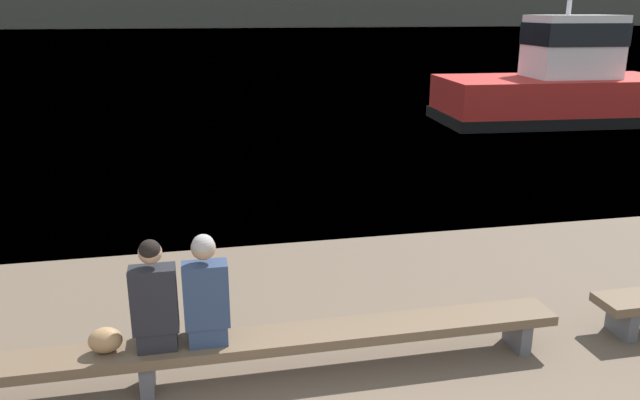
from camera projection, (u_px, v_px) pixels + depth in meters
The scene contains 7 objects.
water_surface at pixel (186, 27), 121.36m from camera, with size 240.00×240.00×0.00m, color #5684A3.
far_shoreline at pixel (185, 9), 118.30m from camera, with size 600.00×12.00×6.72m, color #4C4C42.
bench_main at pixel (146, 356), 5.59m from camera, with size 7.93×0.45×0.43m.
person_left at pixel (154, 302), 5.47m from camera, with size 0.40×0.40×1.04m.
person_right at pixel (206, 295), 5.55m from camera, with size 0.40×0.41×1.06m.
shopping_bag at pixel (105, 340), 5.48m from camera, with size 0.29×0.22×0.23m.
tugboat_red at pixel (559, 89), 19.08m from camera, with size 7.39×3.67×5.65m.
Camera 1 is at (-0.68, -2.85, 3.33)m, focal length 35.00 mm.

